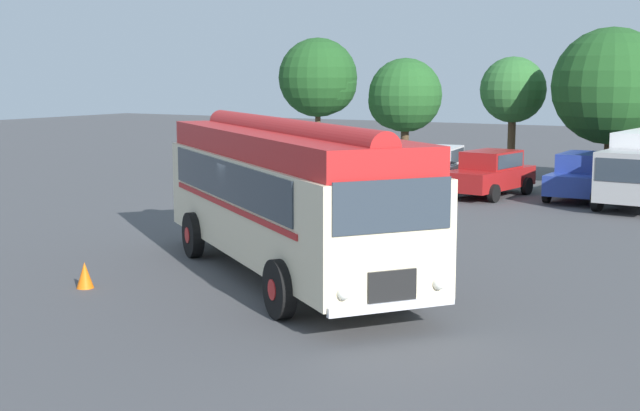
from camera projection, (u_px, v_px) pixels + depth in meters
The scene contains 10 objects.
ground_plane at pixel (286, 273), 19.96m from camera, with size 120.00×120.00×0.00m, color #474749.
vintage_bus at pixel (285, 192), 19.32m from camera, with size 9.56×7.96×3.49m.
car_near_left at pixel (437, 168), 34.26m from camera, with size 2.38×4.39×1.66m.
car_mid_left at pixel (490, 173), 32.40m from camera, with size 2.38×4.39×1.66m.
car_mid_right at pixel (583, 176), 31.52m from camera, with size 1.99×4.21×1.66m.
tree_far_left at pixel (320, 79), 41.96m from camera, with size 3.72×3.72×6.12m.
tree_left_of_centre at pixel (403, 97), 40.48m from camera, with size 3.39×3.35×5.15m.
tree_centre at pixel (515, 91), 37.78m from camera, with size 2.80×2.80×5.16m.
tree_right_of_centre at pixel (614, 87), 34.68m from camera, with size 4.57×4.57×6.24m.
traffic_cone at pixel (85, 275), 18.56m from camera, with size 0.36×0.36×0.55m, color orange.
Camera 1 is at (10.55, -16.45, 4.43)m, focal length 50.00 mm.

